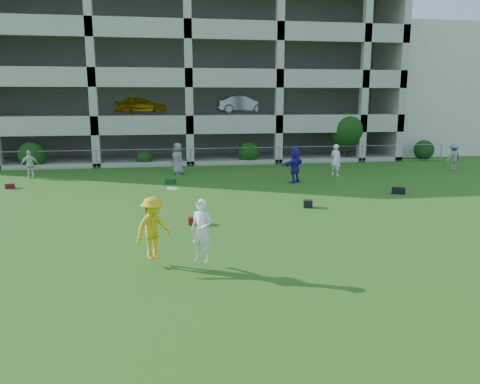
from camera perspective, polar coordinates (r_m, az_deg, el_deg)
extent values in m
plane|color=#235114|center=(12.70, -0.92, -8.96)|extent=(100.00, 100.00, 0.00)
cube|color=beige|center=(46.84, 23.03, 11.20)|extent=(16.00, 14.00, 10.00)
imported|color=silver|center=(28.66, -24.27, 3.08)|extent=(0.94, 0.44, 1.56)
imported|color=gray|center=(27.67, -7.60, 4.03)|extent=(0.97, 1.08, 1.85)
imported|color=#2B2097|center=(24.93, 6.69, 3.28)|extent=(1.68, 1.55, 1.87)
imported|color=white|center=(27.51, 11.60, 3.85)|extent=(0.76, 0.80, 1.84)
imported|color=gray|center=(31.80, 24.58, 3.88)|extent=(1.20, 0.88, 1.67)
cube|color=maroon|center=(16.74, -5.39, -3.46)|extent=(0.56, 0.31, 0.28)
cube|color=black|center=(19.42, 8.27, -1.43)|extent=(0.41, 0.41, 0.30)
cube|color=black|center=(23.18, 18.76, 0.16)|extent=(0.67, 0.56, 0.30)
cube|color=#510E16|center=(25.95, -26.26, 0.67)|extent=(0.51, 0.39, 0.24)
cube|color=#153A1D|center=(24.70, -8.49, 1.25)|extent=(0.58, 0.49, 0.25)
imported|color=#EEB015|center=(12.58, -10.56, -4.33)|extent=(1.23, 1.16, 1.68)
imported|color=white|center=(11.97, -4.72, -4.75)|extent=(0.71, 0.64, 1.63)
cylinder|color=white|center=(12.00, -8.24, 0.41)|extent=(0.27, 0.27, 0.07)
cube|color=#9E998C|center=(44.59, -7.26, 13.32)|extent=(30.00, 0.50, 12.00)
cube|color=#9E998C|center=(41.25, 14.66, 13.22)|extent=(0.50, 14.00, 12.00)
cube|color=#9E998C|center=(38.06, -6.66, 4.86)|extent=(30.00, 14.00, 0.30)
cube|color=#9E998C|center=(37.84, -6.76, 9.38)|extent=(30.00, 14.00, 0.30)
cube|color=#9E998C|center=(37.86, -6.87, 13.92)|extent=(30.00, 14.00, 0.30)
cube|color=#9E998C|center=(38.11, -6.98, 18.43)|extent=(30.00, 14.00, 0.30)
cube|color=#9E998C|center=(31.03, -6.15, 7.86)|extent=(30.00, 0.30, 0.90)
cube|color=#9E998C|center=(31.00, -6.27, 13.41)|extent=(30.00, 0.30, 0.90)
cube|color=#9E998C|center=(31.25, -6.39, 18.91)|extent=(30.00, 0.30, 0.90)
cube|color=#9E998C|center=(31.36, -17.64, 13.76)|extent=(0.50, 0.50, 12.00)
cube|color=#9E998C|center=(31.12, -6.30, 14.23)|extent=(0.50, 0.50, 12.00)
cube|color=#9E998C|center=(32.02, 4.83, 14.17)|extent=(0.50, 0.50, 12.00)
cube|color=#9E998C|center=(33.97, 14.99, 13.67)|extent=(0.50, 0.50, 12.00)
cube|color=#605E59|center=(39.85, -7.00, 13.57)|extent=(29.00, 9.00, 11.60)
imported|color=#F4B40C|center=(35.82, -11.95, 10.40)|extent=(3.96, 1.80, 1.32)
imported|color=#ABACB2|center=(36.27, 0.15, 10.65)|extent=(4.19, 2.06, 1.32)
cylinder|color=gray|center=(31.31, -17.11, 3.87)|extent=(0.06, 0.06, 1.20)
cylinder|color=gray|center=(31.06, -6.05, 4.26)|extent=(0.06, 0.06, 1.20)
cylinder|color=gray|center=(31.96, 4.78, 4.48)|extent=(0.06, 0.06, 1.20)
cylinder|color=gray|center=(33.91, 14.69, 4.54)|extent=(0.06, 0.06, 1.20)
cylinder|color=gray|center=(36.75, 23.31, 4.49)|extent=(0.06, 0.06, 1.20)
cylinder|color=gray|center=(31.00, -6.08, 5.27)|extent=(36.00, 0.04, 0.04)
cylinder|color=gray|center=(31.13, -6.03, 3.31)|extent=(36.00, 0.04, 0.04)
sphere|color=#163D11|center=(32.64, -23.98, 4.18)|extent=(1.76, 1.76, 1.76)
sphere|color=#163D11|center=(31.64, -11.56, 4.13)|extent=(1.10, 1.10, 1.10)
sphere|color=#163D11|center=(32.10, 1.04, 4.85)|extent=(1.54, 1.54, 1.54)
cylinder|color=#382314|center=(34.22, 12.65, 5.34)|extent=(0.16, 0.16, 1.96)
sphere|color=#163D11|center=(34.12, 12.74, 7.44)|extent=(2.52, 2.52, 2.52)
sphere|color=#163D11|center=(36.73, 21.50, 4.80)|extent=(1.43, 1.43, 1.43)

